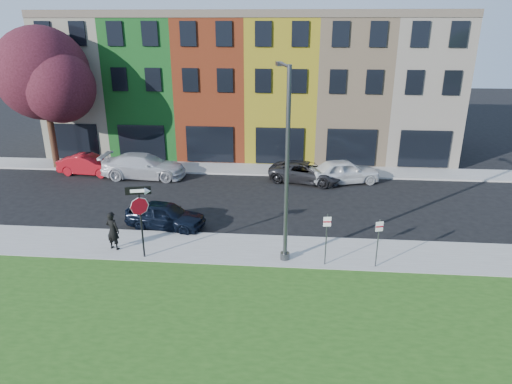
# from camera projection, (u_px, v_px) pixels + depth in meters

# --- Properties ---
(ground) EXTENTS (120.00, 120.00, 0.00)m
(ground) POSITION_uv_depth(u_px,v_px,m) (263.00, 288.00, 17.74)
(ground) COLOR black
(ground) RESTS_ON ground
(sidewalk_near) EXTENTS (40.00, 3.00, 0.12)m
(sidewalk_near) POSITION_uv_depth(u_px,v_px,m) (313.00, 253.00, 20.36)
(sidewalk_near) COLOR gray
(sidewalk_near) RESTS_ON ground
(sidewalk_far) EXTENTS (40.00, 2.40, 0.12)m
(sidewalk_far) POSITION_uv_depth(u_px,v_px,m) (236.00, 169.00, 31.96)
(sidewalk_far) COLOR gray
(sidewalk_far) RESTS_ON ground
(rowhouse_block) EXTENTS (30.00, 10.12, 10.00)m
(rowhouse_block) POSITION_uv_depth(u_px,v_px,m) (251.00, 86.00, 35.97)
(rowhouse_block) COLOR beige
(rowhouse_block) RESTS_ON ground
(stop_sign) EXTENTS (1.03, 0.29, 3.25)m
(stop_sign) POSITION_uv_depth(u_px,v_px,m) (140.00, 208.00, 19.08)
(stop_sign) COLOR black
(stop_sign) RESTS_ON sidewalk_near
(man) EXTENTS (0.90, 0.81, 1.80)m
(man) POSITION_uv_depth(u_px,v_px,m) (113.00, 231.00, 20.27)
(man) COLOR black
(man) RESTS_ON sidewalk_near
(sedan_near) EXTENTS (2.93, 4.51, 1.35)m
(sedan_near) POSITION_uv_depth(u_px,v_px,m) (166.00, 215.00, 22.74)
(sedan_near) COLOR black
(sedan_near) RESTS_ON ground
(parked_car_red) EXTENTS (2.30, 4.42, 1.36)m
(parked_car_red) POSITION_uv_depth(u_px,v_px,m) (89.00, 165.00, 30.79)
(parked_car_red) COLOR maroon
(parked_car_red) RESTS_ON ground
(parked_car_silver) EXTENTS (2.24, 5.50, 1.59)m
(parked_car_silver) POSITION_uv_depth(u_px,v_px,m) (144.00, 166.00, 30.14)
(parked_car_silver) COLOR #BDBCC2
(parked_car_silver) RESTS_ON ground
(parked_car_dark) EXTENTS (4.44, 5.74, 1.30)m
(parked_car_dark) POSITION_uv_depth(u_px,v_px,m) (306.00, 172.00, 29.34)
(parked_car_dark) COLOR black
(parked_car_dark) RESTS_ON ground
(parked_car_white) EXTENTS (4.23, 5.47, 1.53)m
(parked_car_white) POSITION_uv_depth(u_px,v_px,m) (344.00, 171.00, 29.15)
(parked_car_white) COLOR silver
(parked_car_white) RESTS_ON ground
(street_lamp) EXTENTS (0.83, 2.55, 8.13)m
(street_lamp) POSITION_uv_depth(u_px,v_px,m) (286.00, 167.00, 18.45)
(street_lamp) COLOR #434548
(street_lamp) RESTS_ON sidewalk_near
(parking_sign_a) EXTENTS (0.32, 0.10, 2.30)m
(parking_sign_a) POSITION_uv_depth(u_px,v_px,m) (326.00, 234.00, 18.76)
(parking_sign_a) COLOR #434548
(parking_sign_a) RESTS_ON sidewalk_near
(parking_sign_b) EXTENTS (0.31, 0.13, 2.14)m
(parking_sign_b) POSITION_uv_depth(u_px,v_px,m) (378.00, 238.00, 18.62)
(parking_sign_b) COLOR #434548
(parking_sign_b) RESTS_ON sidewalk_near
(tree_purple) EXTENTS (7.30, 6.39, 9.47)m
(tree_purple) POSITION_uv_depth(u_px,v_px,m) (45.00, 76.00, 30.09)
(tree_purple) COLOR black
(tree_purple) RESTS_ON sidewalk_far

